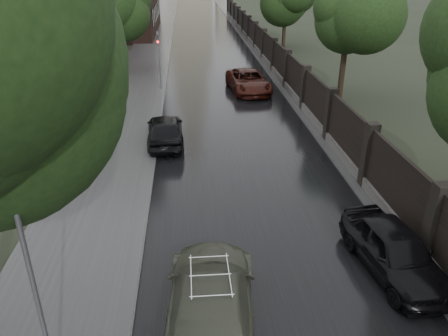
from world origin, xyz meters
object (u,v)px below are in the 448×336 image
Objects in this scene: traffic_light at (159,56)px; tree_left_far at (110,5)px; lamp_post at (35,293)px; hatchback_left at (165,130)px; tree_right_b at (348,20)px; car_right_near at (395,251)px; car_right_far at (248,81)px; volga_sedan at (211,302)px.

tree_left_far is at bearing 126.47° from traffic_light.
hatchback_left is (1.80, 13.72, -1.93)m from lamp_post.
tree_right_b is at bearing 57.82° from lamp_post.
car_right_near is (7.00, -10.49, -0.01)m from hatchback_left.
traffic_light is (-11.80, 2.99, -2.55)m from tree_right_b.
car_right_far is at bearing 72.50° from lamp_post.
tree_right_b is at bearing -151.20° from hatchback_left.
tree_left_far is at bearing -73.06° from volga_sedan.
traffic_light is 0.92× the size of hatchback_left.
lamp_post is 23.52m from traffic_light.
hatchback_left is 10.46m from car_right_far.
traffic_light reaches higher than car_right_far.
tree_right_b is 12.44m from traffic_light.
tree_right_b is 21.65m from volga_sedan.
lamp_post reaches higher than volga_sedan.
tree_left_far is at bearing 152.70° from tree_right_b.
hatchback_left reaches higher than car_right_near.
car_right_far is (5.36, 8.98, -0.00)m from hatchback_left.
traffic_light is at bearing -88.52° from hatchback_left.
lamp_post is 0.96× the size of car_right_far.
tree_left_far is at bearing -76.04° from hatchback_left.
car_right_near is (-4.10, -17.27, -4.22)m from tree_right_b.
traffic_light is 0.75× the size of car_right_far.
tree_left_far is 1.37× the size of volga_sedan.
traffic_light is 22.16m from volga_sedan.
tree_left_far is 16.07m from hatchback_left.
volga_sedan is at bearing -116.66° from tree_right_b.
car_right_near is (5.43, 1.72, -0.06)m from volga_sedan.
tree_left_far is 1.85× the size of traffic_light.
lamp_post is 13.97m from hatchback_left.
car_right_far is (9.76, -5.80, -4.50)m from tree_left_far.
lamp_post is at bearing -122.18° from tree_right_b.
hatchback_left is (-1.57, 12.20, -0.05)m from volga_sedan.
lamp_post is at bearing 28.68° from volga_sedan.
tree_right_b is (15.50, -8.00, -0.29)m from tree_left_far.
traffic_light is at bearing -53.53° from tree_left_far.
car_right_near is at bearing -65.72° from tree_left_far.
volga_sedan is (5.97, -26.99, -4.46)m from tree_left_far.
tree_right_b is at bearing -14.24° from traffic_light.
traffic_light is at bearing 103.38° from car_right_near.
tree_right_b is 7.45m from car_right_far.
tree_left_far is 1.70× the size of hatchback_left.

